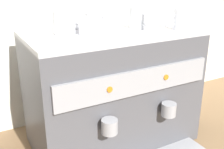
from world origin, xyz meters
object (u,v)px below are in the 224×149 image
Objects in this scene: ceramic_cup_4 at (181,19)px; milk_pitcher at (190,101)px; ceramic_cup_0 at (139,18)px; ceramic_cup_2 at (96,20)px; ceramic_cup_3 at (65,22)px; ceramic_bowl_0 at (95,28)px; espresso_machine at (112,89)px; ceramic_bowl_1 at (142,19)px; ceramic_cup_1 at (77,19)px.

ceramic_cup_4 is 0.72× the size of milk_pitcher.
ceramic_cup_2 is at bearing 149.24° from ceramic_cup_0.
ceramic_cup_3 is 1.05× the size of ceramic_bowl_0.
ceramic_bowl_0 reaches higher than milk_pitcher.
ceramic_cup_2 is 0.64× the size of milk_pitcher.
espresso_machine is 5.66× the size of ceramic_bowl_0.
ceramic_bowl_0 is at bearing -169.09° from espresso_machine.
espresso_machine is 5.55× the size of ceramic_cup_0.
ceramic_cup_4 is 0.21m from ceramic_bowl_1.
ceramic_cup_3 reaches higher than ceramic_cup_1.
ceramic_bowl_1 reaches higher than espresso_machine.
ceramic_cup_3 reaches higher than ceramic_bowl_0.
ceramic_cup_1 reaches higher than milk_pitcher.
espresso_machine is 0.29m from ceramic_cup_2.
ceramic_bowl_1 is at bearing 99.76° from ceramic_cup_4.
ceramic_bowl_1 is (0.23, 0.02, -0.02)m from ceramic_cup_2.
espresso_machine reaches higher than milk_pitcher.
ceramic_cup_0 is 1.07× the size of ceramic_bowl_1.
espresso_machine is at bearing 10.91° from ceramic_bowl_0.
espresso_machine is at bearing -179.59° from milk_pitcher.
ceramic_cup_1 reaches higher than ceramic_bowl_1.
ceramic_cup_1 is 0.40m from ceramic_cup_4.
ceramic_cup_3 is at bearing 172.49° from ceramic_cup_0.
ceramic_bowl_1 is (0.38, 0.07, -0.02)m from ceramic_cup_3.
ceramic_cup_4 is at bearing -39.64° from ceramic_cup_0.
ceramic_cup_4 is 0.51m from milk_pitcher.
ceramic_bowl_1 is (0.09, 0.10, -0.02)m from ceramic_cup_0.
ceramic_cup_0 and ceramic_cup_3 have the same top height.
ceramic_cup_4 is at bearing -18.74° from ceramic_cup_3.
ceramic_cup_0 is 0.16m from ceramic_cup_4.
ceramic_cup_1 is 0.30m from ceramic_bowl_1.
espresso_machine is 0.32m from ceramic_cup_1.
milk_pitcher is at bearing -2.49° from ceramic_cup_3.
ceramic_cup_4 reaches higher than ceramic_bowl_1.
espresso_machine is 0.28m from ceramic_bowl_0.
ceramic_cup_3 is (-0.14, -0.05, 0.01)m from ceramic_cup_2.
ceramic_cup_2 is at bearing 171.08° from milk_pitcher.
ceramic_cup_4 is at bearing -80.24° from ceramic_bowl_1.
ceramic_cup_4 is 0.99× the size of ceramic_bowl_1.
milk_pitcher is (0.48, -0.08, -0.44)m from ceramic_cup_2.
ceramic_cup_1 is 0.84× the size of ceramic_cup_3.
ceramic_cup_1 is 0.88× the size of ceramic_bowl_0.
ceramic_cup_3 is at bearing -132.82° from ceramic_cup_1.
ceramic_cup_0 reaches higher than ceramic_cup_1.
ceramic_cup_0 reaches higher than espresso_machine.
ceramic_bowl_0 reaches higher than espresso_machine.
ceramic_cup_0 is at bearing -3.93° from espresso_machine.
ceramic_cup_3 is (-0.29, 0.04, 0.00)m from ceramic_cup_0.
ceramic_cup_1 is 0.08m from ceramic_cup_2.
ceramic_cup_0 is 0.25m from ceramic_cup_1.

